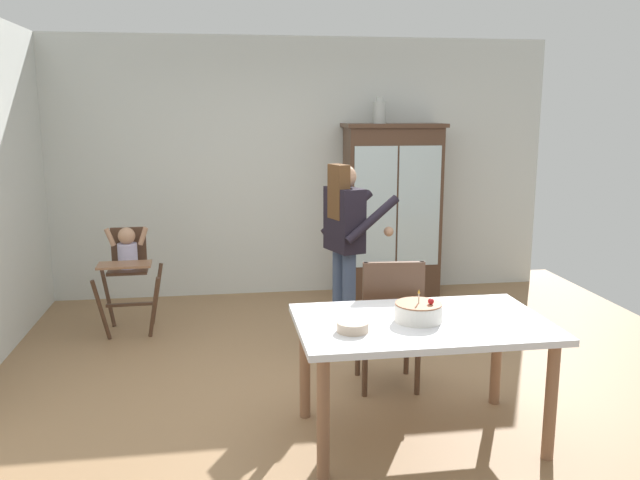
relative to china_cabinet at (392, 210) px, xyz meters
name	(u,v)px	position (x,y,z in m)	size (l,w,h in m)	color
ground_plane	(347,389)	(-0.93, -2.37, -0.92)	(6.24, 6.24, 0.00)	#93704C
wall_back	(301,168)	(-0.93, 0.26, 0.43)	(5.32, 0.06, 2.70)	silver
china_cabinet	(392,210)	(0.00, 0.00, 0.00)	(1.05, 0.48, 1.82)	#4C3323
ceramic_vase	(379,112)	(-0.15, 0.00, 1.02)	(0.13, 0.13, 0.27)	#B2B7B2
high_chair_with_toddler	(128,261)	(-2.62, -0.86, -0.26)	(0.59, 0.70, 0.95)	#4C3323
adult_person	(345,233)	(-0.79, -1.49, 0.05)	(0.62, 0.61, 1.53)	#3D4C6B
dining_table	(421,336)	(-0.63, -3.11, -0.27)	(1.49, 0.92, 0.74)	silver
birthday_cake	(418,312)	(-0.66, -3.11, -0.12)	(0.28, 0.28, 0.19)	white
serving_bowl	(353,327)	(-1.08, -3.24, -0.15)	(0.18, 0.18, 0.06)	#C6AD93
dining_chair_far_side	(390,315)	(-0.64, -2.43, -0.36)	(0.47, 0.47, 0.96)	#4C3323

